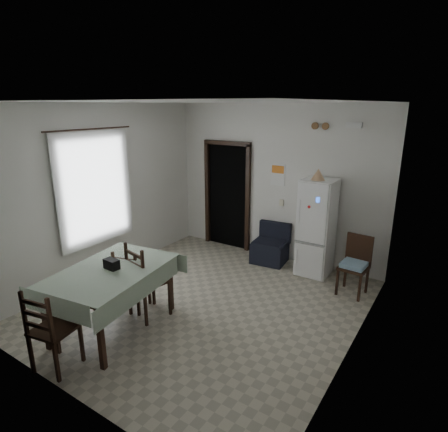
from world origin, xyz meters
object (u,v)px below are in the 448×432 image
at_px(dining_table, 113,299).
at_px(dining_chair_far_left, 132,279).
at_px(dining_chair_far_right, 149,279).
at_px(navy_seat, 270,244).
at_px(dining_chair_near_head, 54,328).
at_px(fridge, 316,228).
at_px(corner_chair, 354,266).

height_order(dining_table, dining_chair_far_left, dining_chair_far_left).
height_order(dining_table, dining_chair_far_right, dining_chair_far_right).
relative_size(navy_seat, dining_chair_far_left, 0.79).
distance_m(navy_seat, dining_chair_far_left, 2.75).
bearing_deg(dining_chair_near_head, dining_table, -96.23).
height_order(fridge, navy_seat, fridge).
bearing_deg(dining_chair_far_right, fridge, -107.15).
relative_size(navy_seat, dining_table, 0.45).
distance_m(navy_seat, corner_chair, 1.70).
bearing_deg(corner_chair, dining_table, -127.35).
bearing_deg(dining_chair_far_left, fridge, -142.26).
relative_size(navy_seat, dining_chair_near_head, 0.73).
relative_size(dining_chair_far_left, dining_chair_far_right, 0.85).
bearing_deg(dining_table, dining_chair_near_head, -93.88).
relative_size(fridge, dining_table, 1.03).
height_order(corner_chair, dining_chair_far_left, corner_chair).
bearing_deg(fridge, dining_table, -118.08).
bearing_deg(fridge, dining_chair_near_head, -111.66).
xyz_separation_m(corner_chair, dining_chair_far_right, (-2.22, -2.18, 0.08)).
height_order(fridge, dining_chair_near_head, fridge).
height_order(navy_seat, dining_table, dining_table).
xyz_separation_m(dining_chair_far_left, dining_chair_far_right, (0.33, 0.00, 0.08)).
bearing_deg(navy_seat, dining_chair_far_right, -108.84).
bearing_deg(dining_table, navy_seat, 68.06).
height_order(fridge, dining_chair_far_left, fridge).
bearing_deg(dining_chair_near_head, dining_chair_far_right, -104.59).
xyz_separation_m(fridge, dining_chair_far_left, (-1.77, -2.60, -0.38)).
relative_size(corner_chair, dining_chair_far_right, 0.86).
xyz_separation_m(navy_seat, dining_chair_near_head, (-0.66, -3.98, 0.14)).
relative_size(corner_chair, dining_chair_near_head, 0.93).
xyz_separation_m(dining_chair_far_left, dining_chair_near_head, (0.24, -1.38, 0.04)).
xyz_separation_m(corner_chair, dining_table, (-2.38, -2.67, -0.04)).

